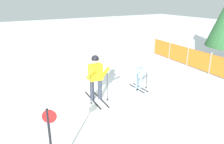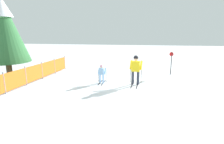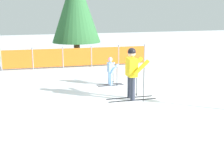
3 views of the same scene
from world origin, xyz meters
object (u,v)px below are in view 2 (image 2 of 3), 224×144
Objects in this scene: skier_child at (102,72)px; conifer_far at (4,28)px; safety_fence at (34,73)px; skier_adult at (136,67)px; trail_marker at (171,61)px.

conifer_far is at bearing 90.74° from skier_child.
skier_child is at bearing -84.14° from safety_fence.
skier_adult is 0.23× the size of safety_fence.
safety_fence is 8.99m from trail_marker.
skier_child is 5.20m from trail_marker.
skier_child is (-0.05, 1.97, -0.36)m from skier_adult.
trail_marker is at bearing -68.71° from safety_fence.
trail_marker is (3.26, -8.36, 0.44)m from safety_fence.
safety_fence is (-0.46, 5.99, -0.46)m from skier_adult.
conifer_far is 11.00m from trail_marker.
skier_adult reaches higher than trail_marker.
skier_adult is 3.66m from trail_marker.
skier_adult is 2.00m from skier_child.
conifer_far reaches higher than skier_adult.
trail_marker is (2.85, -4.33, 0.34)m from skier_child.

